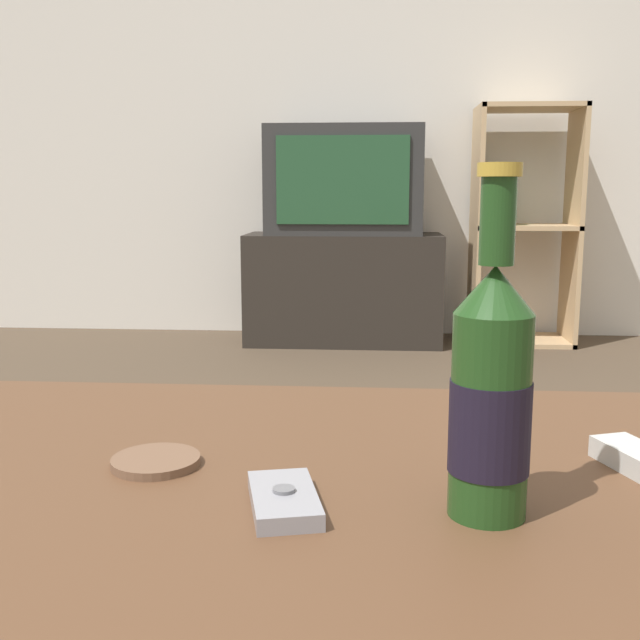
% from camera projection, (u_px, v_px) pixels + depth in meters
% --- Properties ---
extents(back_wall, '(8.00, 0.05, 2.60)m').
position_uv_depth(back_wall, '(349.00, 55.00, 3.46)').
color(back_wall, silver).
rests_on(back_wall, ground_plane).
extents(coffee_table, '(1.25, 0.68, 0.43)m').
position_uv_depth(coffee_table, '(224.00, 556.00, 0.64)').
color(coffee_table, brown).
rests_on(coffee_table, ground_plane).
extents(tv_stand, '(0.87, 0.37, 0.49)m').
position_uv_depth(tv_stand, '(344.00, 288.00, 3.38)').
color(tv_stand, '#28231E').
rests_on(tv_stand, ground_plane).
extents(television, '(0.68, 0.37, 0.47)m').
position_uv_depth(television, '(344.00, 181.00, 3.30)').
color(television, '#2D2D2D').
rests_on(television, tv_stand).
extents(bookshelf, '(0.45, 0.30, 1.05)m').
position_uv_depth(bookshelf, '(518.00, 222.00, 3.32)').
color(bookshelf, tan).
rests_on(bookshelf, ground_plane).
extents(beer_bottle, '(0.06, 0.06, 0.27)m').
position_uv_depth(beer_bottle, '(491.00, 393.00, 0.57)').
color(beer_bottle, '#1E4219').
rests_on(beer_bottle, coffee_table).
extents(cell_phone, '(0.07, 0.11, 0.02)m').
position_uv_depth(cell_phone, '(284.00, 500.00, 0.59)').
color(cell_phone, gray).
rests_on(cell_phone, coffee_table).
extents(coaster, '(0.08, 0.08, 0.01)m').
position_uv_depth(coaster, '(156.00, 461.00, 0.69)').
color(coaster, brown).
rests_on(coaster, coffee_table).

